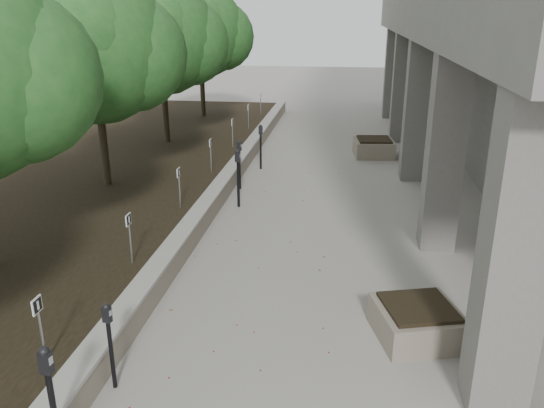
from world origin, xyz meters
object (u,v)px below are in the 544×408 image
Objects in this scene: planter_front at (417,321)px; parking_meter_1 at (53,407)px; crabapple_tree_3 at (97,80)px; crabapple_tree_4 at (162,62)px; parking_meter_2 at (111,346)px; parking_meter_5 at (261,147)px; parking_meter_4 at (240,165)px; planter_back at (374,147)px; parking_meter_3 at (238,179)px; crabapple_tree_5 at (201,51)px.

parking_meter_1 is at bearing -143.49° from planter_front.
crabapple_tree_3 is 9.57m from parking_meter_1.
parking_meter_2 is at bearing -75.04° from crabapple_tree_4.
planter_front is (4.17, 3.08, -0.48)m from parking_meter_1.
parking_meter_5 is at bearing 98.42° from parking_meter_2.
parking_meter_4 is (3.31, 1.29, -2.42)m from crabapple_tree_3.
crabapple_tree_3 is at bearing -148.41° from parking_meter_4.
parking_meter_1 is at bearing -105.42° from planter_back.
parking_meter_4 reaches higher than parking_meter_2.
parking_meter_1 is 1.01× the size of parking_meter_3.
planter_front is at bearing 33.09° from parking_meter_2.
crabapple_tree_5 is 3.90× the size of parking_meter_4.
parking_meter_4 is at bearing 21.30° from crabapple_tree_3.
crabapple_tree_3 is 3.83× the size of parking_meter_5.
parking_meter_1 is (3.25, -8.69, -2.36)m from crabapple_tree_3.
crabapple_tree_4 is 5.53m from parking_meter_4.
parking_meter_1 is 1.20× the size of parking_meter_2.
planter_back reaches higher than planter_front.
crabapple_tree_5 is 17.51m from planter_front.
parking_meter_1 is 1.28× the size of planter_front.
crabapple_tree_5 is 11.04m from parking_meter_3.
parking_meter_2 is at bearing -83.78° from parking_meter_3.
parking_meter_1 is at bearing -111.24° from parking_meter_5.
planter_back is (3.88, 12.93, -0.33)m from parking_meter_2.
parking_meter_4 is at bearing 96.94° from parking_meter_1.
planter_front is (7.42, -15.61, -2.84)m from crabapple_tree_5.
parking_meter_5 is 9.80m from planter_front.
crabapple_tree_4 is 6.72m from parking_meter_3.
planter_back is at bearing 66.06° from parking_meter_3.
parking_meter_1 is 5.20m from planter_front.
planter_back is at bearing 4.44° from crabapple_tree_4.
crabapple_tree_3 is 4.28× the size of parking_meter_2.
parking_meter_3 is at bearing -55.42° from crabapple_tree_4.
crabapple_tree_5 reaches higher than planter_front.
parking_meter_3 is (0.32, 8.52, -0.01)m from parking_meter_1.
parking_meter_4 is at bearing -132.19° from planter_back.
crabapple_tree_5 is 4.17× the size of planter_back.
parking_meter_3 is at bearing 125.31° from planter_front.
crabapple_tree_3 reaches higher than planter_back.
crabapple_tree_4 reaches higher than parking_meter_5.
crabapple_tree_5 is at bearing 107.17° from parking_meter_1.
parking_meter_3 is (3.57, -5.17, -2.37)m from crabapple_tree_4.
planter_front is at bearing -55.04° from crabapple_tree_4.
parking_meter_4 is at bearing 108.09° from parking_meter_3.
parking_meter_5 is 1.09× the size of planter_back.
parking_meter_3 is 1.26× the size of planter_front.
crabapple_tree_5 is (0.00, 10.00, 0.00)m from crabapple_tree_3.
planter_back is at bearing 37.74° from crabapple_tree_3.
parking_meter_4 is at bearing 120.73° from planter_front.
parking_meter_3 is at bearing -69.91° from parking_meter_4.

